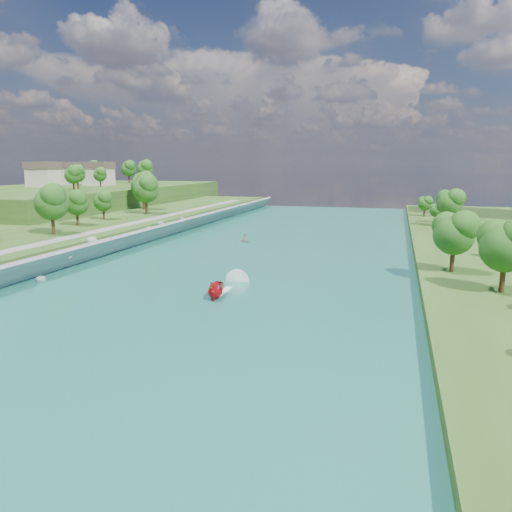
% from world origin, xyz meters
% --- Properties ---
extents(ground, '(260.00, 260.00, 0.00)m').
position_xyz_m(ground, '(0.00, 0.00, 0.00)').
color(ground, '#2D5119').
rests_on(ground, ground).
extents(river_water, '(55.00, 240.00, 0.10)m').
position_xyz_m(river_water, '(0.00, 20.00, 0.05)').
color(river_water, '#1A6655').
rests_on(river_water, ground).
extents(ridge_west, '(60.00, 120.00, 9.00)m').
position_xyz_m(ridge_west, '(-82.50, 95.00, 4.50)').
color(ridge_west, '#2D5119').
rests_on(ridge_west, ground).
extents(riprap_bank, '(5.05, 236.00, 4.30)m').
position_xyz_m(riprap_bank, '(-25.85, 19.05, 1.81)').
color(riprap_bank, slate).
rests_on(riprap_bank, ground).
extents(riverside_path, '(3.00, 200.00, 0.10)m').
position_xyz_m(riverside_path, '(-32.50, 20.00, 3.55)').
color(riverside_path, gray).
rests_on(riverside_path, berm_west).
extents(ridge_houses, '(29.50, 29.50, 8.40)m').
position_xyz_m(ridge_houses, '(-88.67, 100.00, 13.31)').
color(ridge_houses, beige).
rests_on(ridge_houses, ridge_west).
extents(trees_ridge, '(23.66, 66.98, 10.80)m').
position_xyz_m(trees_ridge, '(-74.46, 105.31, 13.94)').
color(trees_ridge, '#284F15').
rests_on(trees_ridge, ridge_west).
extents(motorboat, '(3.60, 19.28, 1.98)m').
position_xyz_m(motorboat, '(2.71, 3.44, 0.90)').
color(motorboat, red).
rests_on(motorboat, river_water).
extents(raft, '(3.37, 3.42, 1.62)m').
position_xyz_m(raft, '(-7.01, 46.87, 0.46)').
color(raft, gray).
rests_on(raft, river_water).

